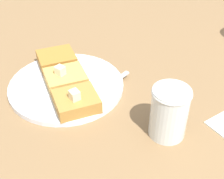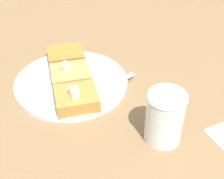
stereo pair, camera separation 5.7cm
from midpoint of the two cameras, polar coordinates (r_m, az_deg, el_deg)
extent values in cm
cube|color=olive|center=(68.49, -1.57, 1.37)|extent=(121.64, 121.64, 2.12)
cylinder|color=silver|center=(65.88, -10.82, 0.67)|extent=(23.68, 23.68, 1.07)
torus|color=#323239|center=(65.80, -10.83, 0.76)|extent=(23.68, 23.68, 0.80)
cube|color=#B07E38|center=(58.61, -9.34, -2.23)|extent=(7.42, 8.18, 2.55)
cube|color=gold|center=(64.82, -11.00, 1.94)|extent=(7.42, 8.18, 2.55)
cube|color=#A9722C|center=(71.37, -12.37, 5.37)|extent=(7.42, 8.18, 2.55)
cube|color=#F4E7B4|center=(56.59, -9.75, -1.11)|extent=(2.15, 2.02, 1.79)
cube|color=beige|center=(63.53, -12.03, 3.36)|extent=(2.37, 2.31, 1.79)
cube|color=silver|center=(64.34, -2.41, 1.19)|extent=(5.87, 9.06, 0.36)
cube|color=silver|center=(60.83, -6.48, -1.54)|extent=(3.32, 3.53, 0.36)
cube|color=silver|center=(58.85, -8.01, -3.27)|extent=(1.91, 2.92, 0.36)
cube|color=silver|center=(59.18, -8.37, -3.04)|extent=(1.91, 2.92, 0.36)
cube|color=silver|center=(59.51, -8.73, -2.81)|extent=(1.91, 2.92, 0.36)
cube|color=silver|center=(59.85, -9.09, -2.59)|extent=(1.91, 2.92, 0.36)
cylinder|color=#441C07|center=(53.73, 7.16, -6.00)|extent=(5.82, 5.82, 5.23)
cylinder|color=silver|center=(52.33, 7.34, -4.35)|extent=(6.32, 6.32, 9.38)
torus|color=silver|center=(49.62, 7.72, -0.71)|extent=(6.57, 6.57, 0.50)
camera|label=1|loc=(0.03, -92.86, -2.21)|focal=50.00mm
camera|label=2|loc=(0.03, 87.14, 2.21)|focal=50.00mm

